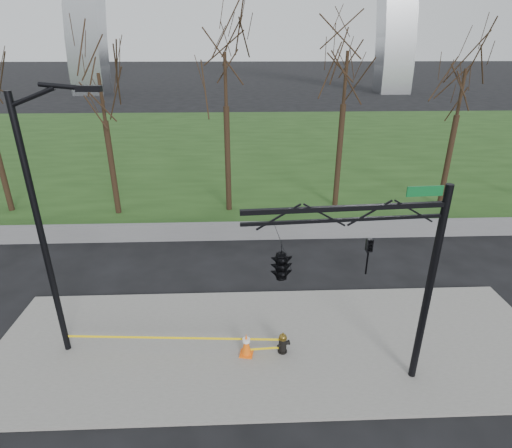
{
  "coord_description": "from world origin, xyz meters",
  "views": [
    {
      "loc": [
        -0.99,
        -10.54,
        9.02
      ],
      "look_at": [
        -0.49,
        2.0,
        3.47
      ],
      "focal_mm": 28.5,
      "sensor_mm": 36.0,
      "label": 1
    }
  ],
  "objects_px": {
    "traffic_cone": "(246,344)",
    "street_light": "(45,216)",
    "traffic_signal_mast": "(312,260)",
    "fire_hydrant": "(283,343)"
  },
  "relations": [
    {
      "from": "traffic_cone",
      "to": "street_light",
      "type": "height_order",
      "value": "street_light"
    },
    {
      "from": "traffic_cone",
      "to": "traffic_signal_mast",
      "type": "distance_m",
      "value": 4.21
    },
    {
      "from": "street_light",
      "to": "traffic_cone",
      "type": "bearing_deg",
      "value": -1.96
    },
    {
      "from": "traffic_cone",
      "to": "traffic_signal_mast",
      "type": "relative_size",
      "value": 0.13
    },
    {
      "from": "fire_hydrant",
      "to": "street_light",
      "type": "bearing_deg",
      "value": 155.32
    },
    {
      "from": "traffic_cone",
      "to": "street_light",
      "type": "bearing_deg",
      "value": 174.82
    },
    {
      "from": "fire_hydrant",
      "to": "traffic_signal_mast",
      "type": "xyz_separation_m",
      "value": [
        0.48,
        -1.37,
        3.71
      ]
    },
    {
      "from": "fire_hydrant",
      "to": "traffic_cone",
      "type": "xyz_separation_m",
      "value": [
        -1.15,
        -0.07,
        0.05
      ]
    },
    {
      "from": "traffic_cone",
      "to": "street_light",
      "type": "xyz_separation_m",
      "value": [
        -5.49,
        0.5,
        4.2
      ]
    },
    {
      "from": "traffic_cone",
      "to": "traffic_signal_mast",
      "type": "xyz_separation_m",
      "value": [
        1.63,
        -1.29,
        3.66
      ]
    }
  ]
}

